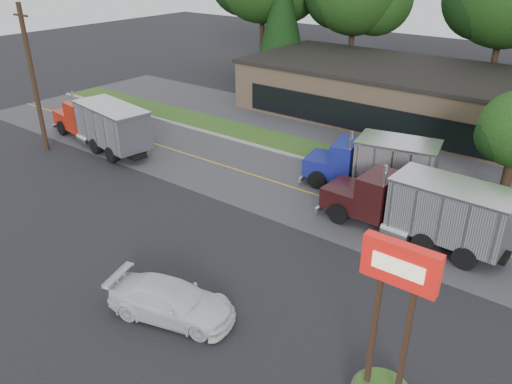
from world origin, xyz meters
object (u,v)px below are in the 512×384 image
bilo_sign (387,354)px  rally_car (172,301)px  dump_truck_red (102,123)px  dump_truck_blue (377,164)px  utility_pole (33,79)px  dump_truck_maroon (423,207)px

bilo_sign → rally_car: 8.47m
dump_truck_red → dump_truck_blue: same height
bilo_sign → dump_truck_blue: bearing=116.0°
utility_pole → bilo_sign: size_ratio=1.68×
dump_truck_red → dump_truck_maroon: size_ratio=1.17×
utility_pole → dump_truck_red: (2.84, 2.95, -3.28)m
dump_truck_maroon → rally_car: size_ratio=1.83×
dump_truck_blue → bilo_sign: bearing=105.3°
rally_car → dump_truck_blue: bearing=-22.1°
dump_truck_blue → dump_truck_maroon: bearing=127.6°
dump_truck_blue → dump_truck_maroon: same height
bilo_sign → dump_truck_red: 27.18m
dump_truck_red → bilo_sign: bearing=169.8°
rally_car → dump_truck_red: bearing=43.2°
utility_pole → bilo_sign: bearing=-11.9°
dump_truck_red → utility_pole: bearing=55.1°
bilo_sign → utility_pole: bearing=168.1°
dump_truck_blue → rally_car: size_ratio=1.54×
dump_truck_blue → utility_pole: bearing=9.7°
dump_truck_blue → rally_car: bearing=73.9°
dump_truck_blue → dump_truck_maroon: 5.50m
utility_pole → dump_truck_blue: bearing=20.4°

